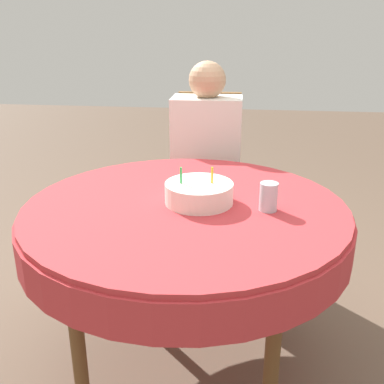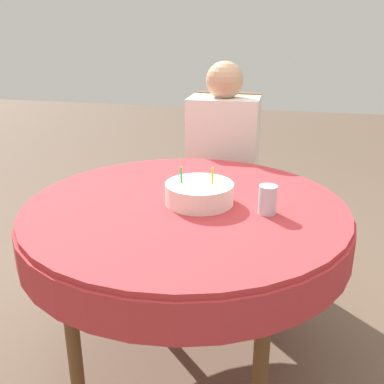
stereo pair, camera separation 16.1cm
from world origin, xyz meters
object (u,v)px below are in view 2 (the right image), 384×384
(drinking_glass, at_px, (268,200))
(birthday_cake, at_px, (199,193))
(person, at_px, (222,151))
(chair, at_px, (224,178))

(drinking_glass, bearing_deg, birthday_cake, 171.01)
(person, xyz_separation_m, drinking_glass, (0.29, -0.83, 0.07))
(person, relative_size, birthday_cake, 4.67)
(chair, xyz_separation_m, person, (0.00, -0.10, 0.18))
(chair, relative_size, drinking_glass, 9.72)
(person, height_order, drinking_glass, person)
(chair, bearing_deg, person, -90.00)
(chair, height_order, birthday_cake, chair)
(chair, xyz_separation_m, drinking_glass, (0.30, -0.93, 0.25))
(person, xyz_separation_m, birthday_cake, (0.05, -0.80, 0.06))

